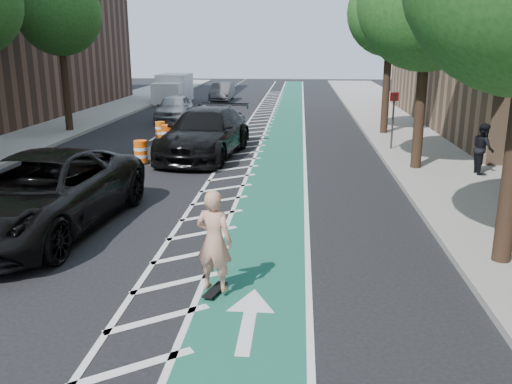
# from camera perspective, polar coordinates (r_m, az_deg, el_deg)

# --- Properties ---
(ground) EXTENTS (120.00, 120.00, 0.00)m
(ground) POSITION_cam_1_polar(r_m,az_deg,el_deg) (12.17, -13.83, -6.30)
(ground) COLOR black
(ground) RESTS_ON ground
(bike_lane) EXTENTS (2.00, 90.00, 0.01)m
(bike_lane) POSITION_cam_1_polar(r_m,az_deg,el_deg) (21.18, 2.46, 3.39)
(bike_lane) COLOR #164E3C
(bike_lane) RESTS_ON ground
(buffer_strip) EXTENTS (1.40, 90.00, 0.01)m
(buffer_strip) POSITION_cam_1_polar(r_m,az_deg,el_deg) (21.29, -1.59, 3.45)
(buffer_strip) COLOR silver
(buffer_strip) RESTS_ON ground
(sidewalk_right) EXTENTS (5.00, 90.00, 0.15)m
(sidewalk_right) POSITION_cam_1_polar(r_m,az_deg,el_deg) (21.91, 19.72, 3.08)
(sidewalk_right) COLOR gray
(sidewalk_right) RESTS_ON ground
(curb_right) EXTENTS (0.12, 90.00, 0.16)m
(curb_right) POSITION_cam_1_polar(r_m,az_deg,el_deg) (21.40, 13.37, 3.31)
(curb_right) COLOR gray
(curb_right) RESTS_ON ground
(curb_left) EXTENTS (0.12, 90.00, 0.16)m
(curb_left) POSITION_cam_1_polar(r_m,az_deg,el_deg) (23.76, -22.60, 3.71)
(curb_left) COLOR gray
(curb_left) RESTS_ON ground
(tree_r_d) EXTENTS (4.20, 4.20, 7.90)m
(tree_r_d) POSITION_cam_1_polar(r_m,az_deg,el_deg) (27.06, 14.10, 17.85)
(tree_r_d) COLOR #382619
(tree_r_d) RESTS_ON ground
(tree_l_d) EXTENTS (4.20, 4.20, 7.90)m
(tree_l_d) POSITION_cam_1_polar(r_m,az_deg,el_deg) (29.17, -19.88, 17.21)
(tree_l_d) COLOR #382619
(tree_l_d) RESTS_ON ground
(sign_post) EXTENTS (0.35, 0.08, 2.47)m
(sign_post) POSITION_cam_1_polar(r_m,az_deg,el_deg) (23.23, 14.20, 7.37)
(sign_post) COLOR #4C4C4C
(sign_post) RESTS_ON ground
(skateboard) EXTENTS (0.39, 0.73, 0.09)m
(skateboard) POSITION_cam_1_polar(r_m,az_deg,el_deg) (10.02, -4.32, -10.24)
(skateboard) COLOR black
(skateboard) RESTS_ON ground
(skateboarder) EXTENTS (0.78, 0.62, 1.87)m
(skateboarder) POSITION_cam_1_polar(r_m,az_deg,el_deg) (9.65, -4.43, -5.15)
(skateboarder) COLOR tan
(skateboarder) RESTS_ON skateboard
(suv_near) EXTENTS (3.62, 6.94, 1.87)m
(suv_near) POSITION_cam_1_polar(r_m,az_deg,el_deg) (13.94, -21.80, -0.16)
(suv_near) COLOR black
(suv_near) RESTS_ON ground
(suv_far) EXTENTS (3.38, 6.77, 1.89)m
(suv_far) POSITION_cam_1_polar(r_m,az_deg,el_deg) (21.85, -5.39, 6.21)
(suv_far) COLOR black
(suv_far) RESTS_ON ground
(car_silver) EXTENTS (2.02, 4.56, 1.53)m
(car_silver) POSITION_cam_1_polar(r_m,az_deg,el_deg) (32.36, -8.60, 8.76)
(car_silver) COLOR #96979B
(car_silver) RESTS_ON ground
(car_grey) EXTENTS (1.53, 4.32, 1.42)m
(car_grey) POSITION_cam_1_polar(r_m,az_deg,el_deg) (43.50, -3.59, 10.49)
(car_grey) COLOR #4F4E53
(car_grey) RESTS_ON ground
(pedestrian) EXTENTS (0.67, 0.85, 1.71)m
(pedestrian) POSITION_cam_1_polar(r_m,az_deg,el_deg) (19.71, 22.78, 4.25)
(pedestrian) COLOR black
(pedestrian) RESTS_ON sidewalk_right
(box_truck) EXTENTS (2.30, 5.01, 2.09)m
(box_truck) POSITION_cam_1_polar(r_m,az_deg,el_deg) (43.19, -8.74, 10.64)
(box_truck) COLOR white
(box_truck) RESTS_ON ground
(barrel_a) EXTENTS (0.64, 0.64, 0.87)m
(barrel_a) POSITION_cam_1_polar(r_m,az_deg,el_deg) (20.97, -12.02, 4.07)
(barrel_a) COLOR #FF5B0D
(barrel_a) RESTS_ON ground
(barrel_b) EXTENTS (0.70, 0.70, 0.95)m
(barrel_b) POSITION_cam_1_polar(r_m,az_deg,el_deg) (24.29, -9.27, 5.82)
(barrel_b) COLOR #D9460B
(barrel_b) RESTS_ON ground
(barrel_c) EXTENTS (0.59, 0.59, 0.81)m
(barrel_c) POSITION_cam_1_polar(r_m,az_deg,el_deg) (26.37, -10.03, 6.38)
(barrel_c) COLOR orange
(barrel_c) RESTS_ON ground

